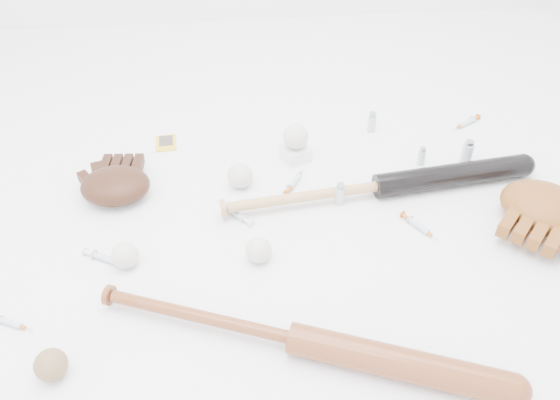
{
  "coord_description": "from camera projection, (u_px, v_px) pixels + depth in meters",
  "views": [
    {
      "loc": [
        -0.16,
        -1.12,
        1.05
      ],
      "look_at": [
        -0.03,
        0.04,
        0.06
      ],
      "focal_mm": 35.0,
      "sensor_mm": 36.0,
      "label": 1
    }
  ],
  "objects": [
    {
      "name": "bat_dark",
      "position": [
        379.0,
        186.0,
        1.62
      ],
      "size": [
        1.0,
        0.18,
        0.07
      ],
      "primitive_type": null,
      "rotation": [
        0.0,
        0.0,
        0.11
      ],
      "color": "black",
      "rests_on": "ground"
    },
    {
      "name": "bat_wood",
      "position": [
        294.0,
        339.0,
        1.2
      ],
      "size": [
        0.93,
        0.44,
        0.07
      ],
      "primitive_type": null,
      "rotation": [
        0.0,
        0.0,
        -0.39
      ],
      "color": "brown",
      "rests_on": "ground"
    },
    {
      "name": "glove_dark",
      "position": [
        115.0,
        185.0,
        1.61
      ],
      "size": [
        0.26,
        0.26,
        0.09
      ],
      "primitive_type": null,
      "rotation": [
        0.0,
        0.0,
        -0.09
      ],
      "color": "#341A0E",
      "rests_on": "ground"
    },
    {
      "name": "glove_tan",
      "position": [
        545.0,
        207.0,
        1.52
      ],
      "size": [
        0.42,
        0.42,
        0.11
      ],
      "primitive_type": null,
      "rotation": [
        0.0,
        0.0,
        2.38
      ],
      "color": "brown",
      "rests_on": "ground"
    },
    {
      "name": "trading_card",
      "position": [
        166.0,
        143.0,
        1.85
      ],
      "size": [
        0.07,
        0.1,
        0.01
      ],
      "primitive_type": "cube",
      "rotation": [
        0.0,
        0.0,
        0.06
      ],
      "color": "gold",
      "rests_on": "ground"
    },
    {
      "name": "pedestal",
      "position": [
        295.0,
        153.0,
        1.77
      ],
      "size": [
        0.1,
        0.1,
        0.04
      ],
      "primitive_type": "cube",
      "rotation": [
        0.0,
        0.0,
        0.37
      ],
      "color": "white",
      "rests_on": "ground"
    },
    {
      "name": "baseball_on_pedestal",
      "position": [
        296.0,
        137.0,
        1.73
      ],
      "size": [
        0.08,
        0.08,
        0.08
      ],
      "primitive_type": "sphere",
      "color": "beige",
      "rests_on": "pedestal"
    },
    {
      "name": "baseball_left",
      "position": [
        125.0,
        255.0,
        1.4
      ],
      "size": [
        0.07,
        0.07,
        0.07
      ],
      "primitive_type": "sphere",
      "color": "beige",
      "rests_on": "ground"
    },
    {
      "name": "baseball_upper",
      "position": [
        240.0,
        176.0,
        1.65
      ],
      "size": [
        0.08,
        0.08,
        0.08
      ],
      "primitive_type": "sphere",
      "color": "beige",
      "rests_on": "ground"
    },
    {
      "name": "baseball_mid",
      "position": [
        259.0,
        250.0,
        1.42
      ],
      "size": [
        0.07,
        0.07,
        0.07
      ],
      "primitive_type": "sphere",
      "color": "beige",
      "rests_on": "ground"
    },
    {
      "name": "baseball_aged",
      "position": [
        51.0,
        365.0,
        1.15
      ],
      "size": [
        0.07,
        0.07,
        0.07
      ],
      "primitive_type": "sphere",
      "color": "brown",
      "rests_on": "ground"
    },
    {
      "name": "syringe_0",
      "position": [
        105.0,
        258.0,
        1.43
      ],
      "size": [
        0.15,
        0.1,
        0.02
      ],
      "primitive_type": null,
      "rotation": [
        0.0,
        0.0,
        -0.5
      ],
      "color": "#ADBCC6",
      "rests_on": "ground"
    },
    {
      "name": "syringe_1",
      "position": [
        236.0,
        213.0,
        1.56
      ],
      "size": [
        0.12,
        0.14,
        0.02
      ],
      "primitive_type": null,
      "rotation": [
        0.0,
        0.0,
        2.28
      ],
      "color": "#ADBCC6",
      "rests_on": "ground"
    },
    {
      "name": "syringe_2",
      "position": [
        295.0,
        181.0,
        1.68
      ],
      "size": [
        0.1,
        0.15,
        0.02
      ],
      "primitive_type": null,
      "rotation": [
        0.0,
        0.0,
        1.04
      ],
      "color": "#ADBCC6",
      "rests_on": "ground"
    },
    {
      "name": "syringe_3",
      "position": [
        419.0,
        226.0,
        1.52
      ],
      "size": [
        0.1,
        0.14,
        0.02
      ],
      "primitive_type": null,
      "rotation": [
        0.0,
        0.0,
        -1.03
      ],
      "color": "#ADBCC6",
      "rests_on": "ground"
    },
    {
      "name": "syringe_4",
      "position": [
        466.0,
        123.0,
        1.93
      ],
      "size": [
        0.15,
        0.1,
        0.02
      ],
      "primitive_type": null,
      "rotation": [
        0.0,
        0.0,
        3.68
      ],
      "color": "#ADBCC6",
      "rests_on": "ground"
    },
    {
      "name": "syringe_5",
      "position": [
        11.0,
        323.0,
        1.27
      ],
      "size": [
        0.13,
        0.08,
        0.02
      ],
      "primitive_type": null,
      "rotation": [
        0.0,
        0.0,
        -0.44
      ],
      "color": "#ADBCC6",
      "rests_on": "ground"
    },
    {
      "name": "vial_0",
      "position": [
        422.0,
        156.0,
        1.74
      ],
      "size": [
        0.02,
        0.02,
        0.06
      ],
      "primitive_type": "cylinder",
      "color": "#ACB5BD",
      "rests_on": "ground"
    },
    {
      "name": "vial_1",
      "position": [
        372.0,
        122.0,
        1.89
      ],
      "size": [
        0.03,
        0.03,
        0.07
      ],
      "primitive_type": "cylinder",
      "color": "#ACB5BD",
      "rests_on": "ground"
    },
    {
      "name": "vial_2",
      "position": [
        340.0,
        194.0,
        1.59
      ],
      "size": [
        0.03,
        0.03,
        0.07
      ],
      "primitive_type": "cylinder",
      "color": "#ACB5BD",
      "rests_on": "ground"
    },
    {
      "name": "vial_3",
      "position": [
        467.0,
        152.0,
        1.74
      ],
      "size": [
        0.04,
        0.04,
        0.08
      ],
      "primitive_type": "cylinder",
      "color": "#ACB5BD",
      "rests_on": "ground"
    }
  ]
}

